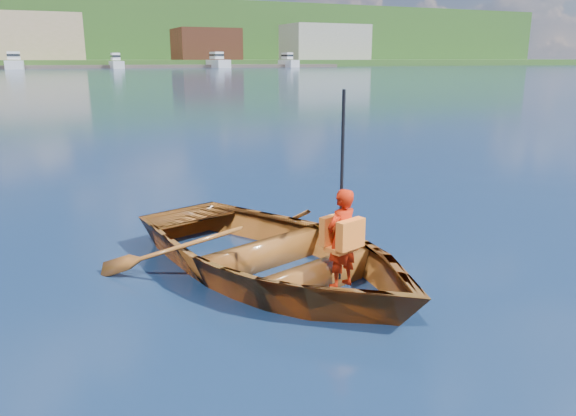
# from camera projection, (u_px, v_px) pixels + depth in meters

# --- Properties ---
(ground) EXTENTS (600.00, 600.00, 0.00)m
(ground) POSITION_uv_depth(u_px,v_px,m) (312.00, 286.00, 6.16)
(ground) COLOR #14253C
(ground) RESTS_ON ground
(rowboat) EXTENTS (4.15, 4.89, 0.86)m
(rowboat) POSITION_uv_depth(u_px,v_px,m) (273.00, 252.00, 6.38)
(rowboat) COLOR brown
(rowboat) RESTS_ON ground
(child_paddler) EXTENTS (0.44, 0.43, 2.02)m
(child_paddler) POSITION_uv_depth(u_px,v_px,m) (342.00, 237.00, 5.75)
(child_paddler) COLOR #BB1C06
(child_paddler) RESTS_ON ground
(shoreline) EXTENTS (400.00, 140.00, 22.00)m
(shoreline) POSITION_uv_depth(u_px,v_px,m) (39.00, 37.00, 212.92)
(shoreline) COLOR #3F5E26
(shoreline) RESTS_ON ground
(dock) EXTENTS (159.97, 13.13, 0.80)m
(dock) POSITION_uv_depth(u_px,v_px,m) (34.00, 67.00, 135.99)
(dock) COLOR #50463D
(dock) RESTS_ON ground
(waterfront_buildings) EXTENTS (202.00, 16.00, 14.00)m
(waterfront_buildings) POSITION_uv_depth(u_px,v_px,m) (10.00, 37.00, 147.21)
(waterfront_buildings) COLOR maroon
(waterfront_buildings) RESTS_ON ground
(marina_yachts) EXTENTS (141.49, 13.51, 4.31)m
(marina_yachts) POSITION_uv_depth(u_px,v_px,m) (13.00, 63.00, 129.85)
(marina_yachts) COLOR silver
(marina_yachts) RESTS_ON ground
(hillside_trees) EXTENTS (320.93, 90.60, 26.97)m
(hillside_trees) POSITION_uv_depth(u_px,v_px,m) (224.00, 23.00, 235.77)
(hillside_trees) COLOR #382314
(hillside_trees) RESTS_ON ground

